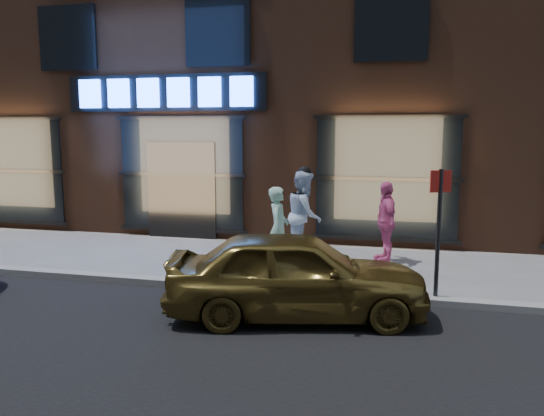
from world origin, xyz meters
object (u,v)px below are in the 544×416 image
Objects in this scene: man_bowtie at (278,228)px; man_cap at (305,215)px; passerby at (386,222)px; gold_sedan at (296,274)px; sign_post at (439,223)px.

man_cap reaches higher than man_bowtie.
passerby is 3.86m from gold_sedan.
man_bowtie is 0.76× the size of sign_post.
man_bowtie is 2.67m from gold_sedan.
sign_post is at bearing -73.91° from gold_sedan.
gold_sedan is (0.84, -2.53, -0.17)m from man_bowtie.
passerby reaches higher than man_bowtie.
sign_post reaches higher than man_bowtie.
man_cap is 1.12× the size of passerby.
gold_sedan is at bearing -35.24° from passerby.
sign_post is (2.87, -1.43, 0.47)m from man_bowtie.
gold_sedan is 1.77× the size of sign_post.
passerby is at bearing -67.10° from man_bowtie.
passerby is at bearing -30.12° from gold_sedan.
passerby reaches higher than gold_sedan.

